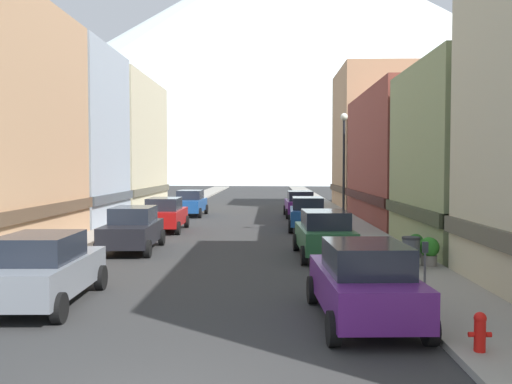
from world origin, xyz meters
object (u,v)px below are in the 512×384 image
(car_left_0, at_px, (44,269))
(trash_bin_right, at_px, (411,252))
(car_left_2, at_px, (165,214))
(streetlamp_right, at_px, (344,155))
(car_right_0, at_px, (364,282))
(parking_meter_near, at_px, (425,260))
(car_right_1, at_px, (324,234))
(car_left_3, at_px, (190,203))
(car_right_2, at_px, (307,213))
(potted_plant_2, at_px, (429,250))
(car_right_3, at_px, (300,204))
(fire_hydrant_near, at_px, (480,330))
(potted_plant_1, at_px, (416,244))
(car_left_1, at_px, (133,229))

(car_left_0, distance_m, trash_bin_right, 11.17)
(car_left_2, distance_m, streetlamp_right, 9.88)
(car_right_0, bearing_deg, parking_meter_near, 48.85)
(car_right_1, bearing_deg, car_left_3, 113.36)
(car_left_0, relative_size, car_right_1, 1.00)
(car_right_2, relative_size, streetlamp_right, 0.76)
(car_left_3, height_order, potted_plant_2, car_left_3)
(car_right_0, bearing_deg, car_right_3, 90.00)
(car_right_1, relative_size, potted_plant_2, 4.74)
(car_left_0, relative_size, fire_hydrant_near, 6.33)
(parking_meter_near, height_order, potted_plant_1, parking_meter_near)
(car_left_1, bearing_deg, fire_hydrant_near, -53.35)
(car_left_3, relative_size, car_right_3, 1.00)
(car_left_3, distance_m, streetlamp_right, 14.87)
(car_left_3, distance_m, trash_bin_right, 22.67)
(car_left_1, xyz_separation_m, car_left_3, (0.00, 16.13, 0.00))
(car_right_3, xyz_separation_m, streetlamp_right, (1.55, -10.50, 3.09))
(parking_meter_near, bearing_deg, car_right_3, 94.80)
(car_left_0, xyz_separation_m, potted_plant_2, (10.80, 4.88, -0.24))
(parking_meter_near, bearing_deg, car_right_2, 97.12)
(car_left_0, xyz_separation_m, potted_plant_1, (10.80, 6.53, -0.27))
(potted_plant_2, bearing_deg, car_right_2, 105.36)
(car_right_3, height_order, trash_bin_right, car_right_3)
(car_left_2, relative_size, car_right_2, 0.99)
(car_right_2, height_order, parking_meter_near, car_right_2)
(potted_plant_1, distance_m, potted_plant_2, 1.65)
(car_left_0, distance_m, car_left_2, 15.69)
(fire_hydrant_near, height_order, potted_plant_1, potted_plant_1)
(car_left_2, bearing_deg, streetlamp_right, -12.78)
(car_right_1, bearing_deg, potted_plant_2, -37.48)
(car_left_0, height_order, car_left_1, same)
(car_left_2, height_order, streetlamp_right, streetlamp_right)
(car_right_3, relative_size, streetlamp_right, 0.76)
(car_left_3, distance_m, car_right_3, 7.64)
(car_left_1, xyz_separation_m, fire_hydrant_near, (9.25, -12.43, -0.37))
(car_left_3, bearing_deg, fire_hydrant_near, -72.06)
(car_right_1, relative_size, fire_hydrant_near, 6.34)
(car_right_0, bearing_deg, trash_bin_right, 66.96)
(car_left_2, xyz_separation_m, car_right_1, (7.60, -8.36, 0.00))
(car_left_2, relative_size, parking_meter_near, 3.33)
(car_right_1, bearing_deg, car_left_1, 169.06)
(car_right_3, bearing_deg, car_right_2, -90.02)
(car_left_2, distance_m, potted_plant_1, 14.16)
(car_left_1, relative_size, fire_hydrant_near, 6.34)
(car_left_1, height_order, car_left_3, same)
(car_right_1, height_order, potted_plant_1, car_right_1)
(fire_hydrant_near, bearing_deg, trash_bin_right, 83.80)
(car_left_3, xyz_separation_m, streetlamp_right, (9.15, -11.31, 3.09))
(fire_hydrant_near, height_order, trash_bin_right, trash_bin_right)
(car_left_0, relative_size, car_left_3, 1.00)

